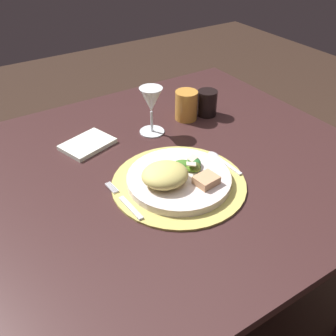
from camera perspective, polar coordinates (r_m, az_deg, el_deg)
name	(u,v)px	position (r m, az deg, el deg)	size (l,w,h in m)	color
ground_plane	(152,325)	(1.55, -2.44, -22.18)	(6.00, 6.00, 0.00)	#332219
dining_table	(146,202)	(1.09, -3.22, -4.99)	(1.23, 0.97, 0.71)	#38201F
placemat	(179,183)	(0.97, 1.60, -2.26)	(0.34, 0.34, 0.01)	tan
dinner_plate	(179,179)	(0.96, 1.61, -1.66)	(0.26, 0.26, 0.02)	silver
pasta_serving	(164,175)	(0.92, -0.56, -1.05)	(0.11, 0.10, 0.05)	#D6C66A
salad_greens	(190,165)	(0.98, 3.21, 0.48)	(0.08, 0.07, 0.03)	#3F7424
bread_piece	(206,180)	(0.93, 5.67, -1.79)	(0.05, 0.05, 0.02)	tan
fork	(125,202)	(0.91, -6.32, -4.98)	(0.02, 0.16, 0.00)	silver
spoon	(219,159)	(1.06, 7.60, 1.30)	(0.02, 0.13, 0.01)	silver
napkin	(87,144)	(1.14, -11.78, 3.46)	(0.14, 0.10, 0.01)	white
wine_glass	(151,102)	(1.14, -2.49, 9.66)	(0.08, 0.08, 0.14)	silver
amber_tumbler	(186,105)	(1.25, 2.70, 9.20)	(0.07, 0.07, 0.09)	#C88535
dark_tumbler	(207,103)	(1.28, 5.78, 9.51)	(0.06, 0.06, 0.08)	black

